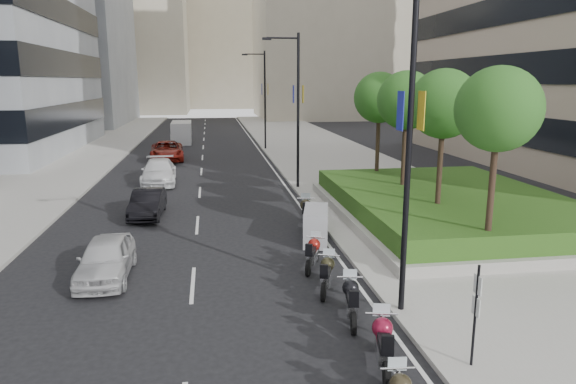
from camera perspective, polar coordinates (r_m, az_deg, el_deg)
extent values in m
plane|color=black|center=(13.27, -4.31, -16.37)|extent=(160.00, 160.00, 0.00)
cube|color=#9E9B93|center=(43.22, 4.56, 3.87)|extent=(10.00, 100.00, 0.15)
cube|color=#9E9B93|center=(43.56, -23.48, 2.95)|extent=(8.00, 100.00, 0.15)
cube|color=silver|center=(42.35, -2.45, 3.63)|extent=(0.12, 100.00, 0.01)
cube|color=silver|center=(42.11, -9.52, 3.42)|extent=(0.12, 100.00, 0.01)
cube|color=gray|center=(85.30, -25.56, 16.93)|extent=(22.00, 26.00, 30.00)
cube|color=#B7AD93|center=(95.14, 5.60, 19.23)|extent=(28.00, 24.00, 36.00)
cube|color=#B7AD93|center=(113.45, -18.15, 17.06)|extent=(26.00, 24.00, 34.00)
cube|color=#B7AD93|center=(132.26, -7.76, 17.64)|extent=(30.00, 24.00, 38.00)
cube|color=#A29E96|center=(24.91, 17.36, -2.26)|extent=(10.00, 14.00, 0.40)
cube|color=#1F4714|center=(24.77, 17.45, -0.91)|extent=(9.40, 13.40, 0.80)
cylinder|color=#332319|center=(18.58, 21.62, -0.43)|extent=(0.22, 0.22, 4.00)
sphere|color=#1E4D18|center=(18.21, 22.34, 8.51)|extent=(2.80, 2.80, 2.80)
cylinder|color=#332319|center=(22.05, 16.46, 1.82)|extent=(0.22, 0.22, 4.00)
sphere|color=#1E4D18|center=(21.74, 16.92, 9.36)|extent=(2.80, 2.80, 2.80)
cylinder|color=#332319|center=(25.68, 12.72, 3.44)|extent=(0.22, 0.22, 4.00)
sphere|color=#1E4D18|center=(25.41, 13.03, 9.91)|extent=(2.80, 2.80, 2.80)
cylinder|color=#332319|center=(29.40, 9.91, 4.64)|extent=(0.22, 0.22, 4.00)
sphere|color=#1E4D18|center=(29.17, 10.12, 10.30)|extent=(2.80, 2.80, 2.80)
cylinder|color=black|center=(13.74, 13.26, 4.19)|extent=(0.16, 0.16, 9.00)
cube|color=yellow|center=(13.75, 14.58, 8.73)|extent=(0.02, 0.45, 1.00)
cube|color=#1C269C|center=(13.54, 12.38, 8.79)|extent=(0.02, 0.45, 1.00)
cylinder|color=black|center=(30.12, 1.13, 8.73)|extent=(0.16, 0.16, 9.00)
cylinder|color=black|center=(30.02, -0.60, 16.74)|extent=(1.80, 0.10, 0.10)
cube|color=black|center=(29.90, -2.38, 16.65)|extent=(0.50, 0.22, 0.14)
cube|color=yellow|center=(30.12, 1.67, 10.82)|extent=(0.02, 0.45, 1.00)
cube|color=#1C269C|center=(30.03, 0.60, 10.82)|extent=(0.02, 0.45, 1.00)
cylinder|color=black|center=(47.94, -2.57, 10.03)|extent=(0.16, 0.16, 9.00)
cylinder|color=black|center=(47.87, -3.73, 15.04)|extent=(1.80, 0.10, 0.10)
cube|color=black|center=(47.80, -4.84, 14.97)|extent=(0.50, 0.22, 0.14)
cube|color=yellow|center=(47.94, -2.25, 11.35)|extent=(0.02, 0.45, 1.00)
cube|color=#1C269C|center=(47.88, -2.93, 11.34)|extent=(0.02, 0.45, 1.00)
cylinder|color=black|center=(12.25, 20.05, -13.14)|extent=(0.06, 0.06, 2.50)
cube|color=silver|center=(11.94, 20.33, -9.66)|extent=(0.02, 0.32, 0.42)
cube|color=silver|center=(12.13, 20.15, -11.86)|extent=(0.02, 0.32, 0.42)
cylinder|color=silver|center=(10.55, 12.09, -18.60)|extent=(0.68, 0.11, 0.05)
cylinder|color=black|center=(11.56, 10.91, -19.49)|extent=(0.26, 0.63, 0.62)
cylinder|color=black|center=(12.94, 10.11, -15.77)|extent=(0.26, 0.63, 0.62)
cube|color=silver|center=(12.12, 10.54, -16.94)|extent=(0.49, 0.90, 0.42)
sphere|color=maroon|center=(12.23, 10.45, -14.63)|extent=(0.48, 0.48, 0.48)
cube|color=black|center=(11.70, 10.76, -16.28)|extent=(0.44, 0.80, 0.16)
cylinder|color=silver|center=(12.38, 10.36, -13.15)|extent=(0.73, 0.22, 0.05)
cylinder|color=black|center=(13.61, 7.29, -14.27)|extent=(0.22, 0.60, 0.59)
cylinder|color=black|center=(14.99, 6.76, -11.66)|extent=(0.22, 0.60, 0.59)
cube|color=silver|center=(14.18, 7.05, -12.39)|extent=(0.43, 0.85, 0.40)
sphere|color=black|center=(14.33, 6.98, -10.54)|extent=(0.46, 0.46, 0.46)
cube|color=black|center=(13.80, 7.18, -11.73)|extent=(0.40, 0.76, 0.15)
cylinder|color=silver|center=(14.48, 6.91, -9.37)|extent=(0.71, 0.18, 0.05)
cylinder|color=black|center=(15.38, 3.95, -11.00)|extent=(0.30, 0.57, 0.57)
cylinder|color=black|center=(16.73, 4.60, -9.04)|extent=(0.30, 0.57, 0.57)
cube|color=silver|center=(15.96, 4.28, -9.53)|extent=(0.52, 0.83, 0.39)
sphere|color=#2F2C1A|center=(16.11, 4.43, -7.98)|extent=(0.44, 0.44, 0.44)
cube|color=black|center=(15.59, 4.17, -8.89)|extent=(0.47, 0.73, 0.15)
cylinder|color=silver|center=(16.28, 4.54, -7.02)|extent=(0.65, 0.27, 0.05)
cylinder|color=black|center=(17.20, 2.26, -8.42)|extent=(0.32, 0.56, 0.56)
cylinder|color=black|center=(18.54, 3.19, -6.88)|extent=(0.32, 0.56, 0.56)
cube|color=silver|center=(17.77, 2.72, -7.20)|extent=(0.55, 0.82, 0.38)
sphere|color=maroon|center=(17.94, 2.92, -5.86)|extent=(0.43, 0.43, 0.43)
cube|color=black|center=(17.43, 2.55, -6.59)|extent=(0.50, 0.72, 0.14)
cylinder|color=silver|center=(18.11, 3.08, -5.02)|extent=(0.64, 0.30, 0.05)
cylinder|color=black|center=(19.82, 3.05, -5.42)|extent=(0.28, 0.69, 0.68)
cylinder|color=black|center=(21.50, 3.16, -4.01)|extent=(0.28, 0.69, 0.68)
cube|color=gray|center=(20.55, 3.12, -3.69)|extent=(1.42, 2.44, 1.37)
cylinder|color=black|center=(22.00, 1.99, -3.63)|extent=(0.24, 0.67, 0.66)
cylinder|color=black|center=(23.65, 1.96, -2.50)|extent=(0.24, 0.67, 0.66)
cube|color=silver|center=(22.72, 1.98, -2.64)|extent=(0.48, 0.95, 0.45)
sphere|color=#2F291A|center=(22.97, 1.98, -1.44)|extent=(0.51, 0.51, 0.51)
cube|color=black|center=(22.33, 1.99, -2.01)|extent=(0.44, 0.84, 0.17)
cylinder|color=silver|center=(23.19, 1.98, -0.71)|extent=(0.79, 0.19, 0.05)
imported|color=silver|center=(17.90, -19.57, -6.97)|extent=(1.63, 3.98, 1.35)
imported|color=black|center=(25.31, -15.33, -1.22)|extent=(1.50, 3.96, 1.29)
imported|color=white|center=(33.35, -14.16, 2.20)|extent=(2.32, 5.20, 1.48)
imported|color=maroon|center=(42.99, -13.31, 4.47)|extent=(2.96, 5.75, 1.55)
cube|color=silver|center=(54.86, -11.73, 6.50)|extent=(2.08, 5.24, 2.19)
cube|color=silver|center=(52.95, -11.82, 5.73)|extent=(2.00, 1.29, 1.14)
cylinder|color=black|center=(53.13, -12.70, 5.49)|extent=(0.26, 0.73, 0.73)
cylinder|color=black|center=(53.04, -10.90, 5.55)|extent=(0.26, 0.73, 0.73)
cylinder|color=black|center=(56.64, -12.46, 5.90)|extent=(0.26, 0.73, 0.73)
cylinder|color=black|center=(56.55, -10.77, 5.96)|extent=(0.26, 0.73, 0.73)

